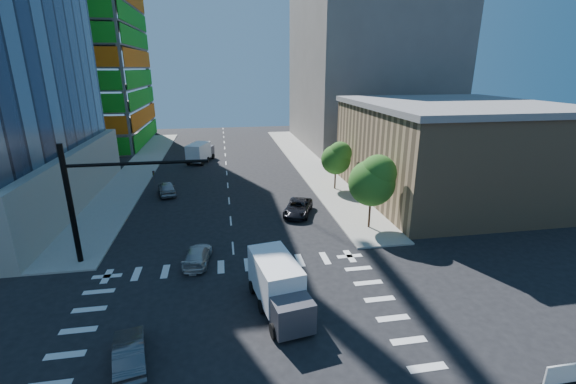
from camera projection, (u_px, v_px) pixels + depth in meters
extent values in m
plane|color=black|center=(241.00, 348.00, 20.37)|extent=(160.00, 160.00, 0.00)
cube|color=silver|center=(241.00, 348.00, 20.37)|extent=(20.00, 20.00, 0.01)
cube|color=gray|center=(307.00, 162.00, 59.87)|extent=(5.00, 60.00, 0.15)
cube|color=gray|center=(139.00, 169.00, 55.81)|extent=(5.00, 60.00, 0.15)
cube|color=#1B971C|center=(132.00, 7.00, 68.52)|extent=(0.12, 24.00, 49.00)
cube|color=#8F7453|center=(450.00, 152.00, 43.52)|extent=(20.00, 22.00, 10.00)
cube|color=slate|center=(457.00, 105.00, 41.88)|extent=(20.50, 22.50, 0.60)
cube|color=#615B57|center=(367.00, 68.00, 72.00)|extent=(24.00, 30.00, 28.00)
cube|color=white|center=(563.00, 374.00, 8.21)|extent=(0.90, 0.04, 0.50)
cylinder|color=black|center=(70.00, 205.00, 27.85)|extent=(0.40, 0.40, 9.00)
cylinder|color=black|center=(138.00, 163.00, 27.77)|extent=(10.00, 0.24, 0.24)
imported|color=black|center=(154.00, 177.00, 28.27)|extent=(0.16, 0.20, 1.00)
cylinder|color=#382316|center=(369.00, 215.00, 35.13)|extent=(0.20, 0.20, 2.27)
sphere|color=#215216|center=(372.00, 183.00, 34.18)|extent=(4.16, 4.16, 4.16)
sphere|color=#367627|center=(378.00, 173.00, 33.66)|extent=(3.25, 3.25, 3.25)
cylinder|color=#382316|center=(335.00, 181.00, 46.48)|extent=(0.20, 0.20, 1.92)
sphere|color=#215216|center=(336.00, 160.00, 45.67)|extent=(3.52, 3.52, 3.52)
sphere|color=#367627|center=(340.00, 153.00, 45.20)|extent=(2.75, 2.75, 2.75)
imported|color=black|center=(298.00, 207.00, 38.73)|extent=(4.10, 5.69, 1.44)
imported|color=#B6B6B6|center=(198.00, 255.00, 29.06)|extent=(2.31, 4.54, 1.26)
imported|color=#919398|center=(167.00, 188.00, 44.74)|extent=(2.70, 4.87, 1.57)
imported|color=#48484C|center=(130.00, 353.00, 19.05)|extent=(2.29, 4.35, 1.36)
cube|color=white|center=(280.00, 285.00, 22.90)|extent=(3.05, 5.08, 2.48)
cube|color=#43424A|center=(280.00, 294.00, 23.09)|extent=(2.45, 2.06, 1.81)
cube|color=white|center=(201.00, 150.00, 60.12)|extent=(3.74, 5.27, 2.48)
cube|color=#43424A|center=(201.00, 154.00, 60.31)|extent=(2.64, 2.35, 1.82)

